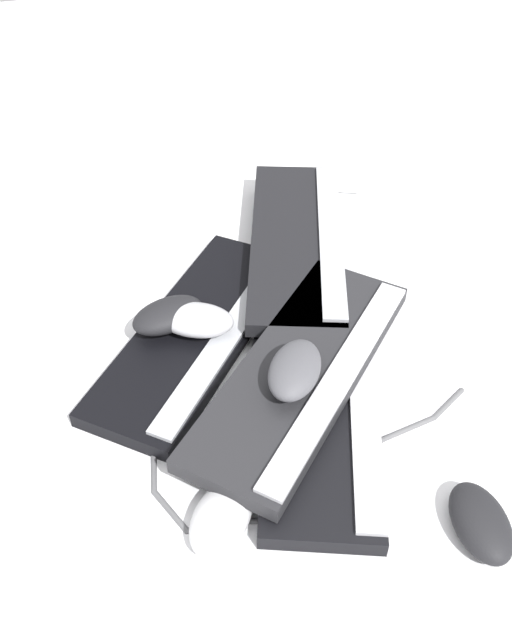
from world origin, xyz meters
The scene contains 12 objects.
ground_plane centered at (0.00, 0.00, 0.00)m, with size 3.20×3.20×0.00m, color white.
keyboard_0 centered at (0.14, -0.03, 0.01)m, with size 0.39×0.44×0.03m.
keyboard_1 centered at (-0.01, 0.15, 0.01)m, with size 0.27×0.46×0.03m.
keyboard_2 centered at (-0.08, -0.13, 0.01)m, with size 0.29×0.46×0.03m.
keyboard_3 centered at (0.01, 0.11, 0.04)m, with size 0.40×0.43×0.03m.
keyboard_4 centered at (-0.06, -0.17, 0.04)m, with size 0.26×0.46×0.03m.
mouse_0 centered at (-0.13, 0.37, 0.02)m, with size 0.11×0.07×0.04m, color black.
mouse_1 centered at (0.16, 0.29, 0.02)m, with size 0.11×0.07×0.04m, color silver.
mouse_2 centered at (0.03, 0.14, 0.08)m, with size 0.11×0.07×0.04m, color #4C4C51.
mouse_3 centered at (0.14, -0.02, 0.05)m, with size 0.11×0.07×0.04m, color #B7B7BC.
mouse_4 centered at (0.18, -0.04, 0.05)m, with size 0.11×0.07×0.04m, color black.
cable_0 centered at (0.08, 0.22, 0.00)m, with size 0.48×0.29×0.01m.
Camera 1 is at (0.23, 0.74, 0.76)m, focal length 40.00 mm.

